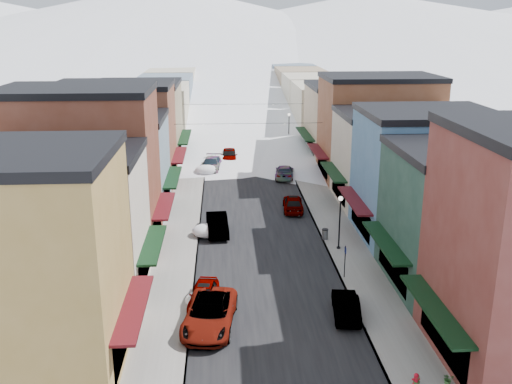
{
  "coord_description": "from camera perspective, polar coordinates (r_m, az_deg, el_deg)",
  "views": [
    {
      "loc": [
        -2.98,
        -22.25,
        17.19
      ],
      "look_at": [
        0.0,
        26.84,
        2.28
      ],
      "focal_mm": 40.0,
      "sensor_mm": 36.0,
      "label": 1
    }
  ],
  "objects": [
    {
      "name": "fire_hydrant",
      "position": [
        30.08,
        15.7,
        -17.64
      ],
      "size": [
        0.4,
        0.3,
        0.68
      ],
      "color": "#B9091B",
      "rests_on": "sidewalk_right"
    },
    {
      "name": "streetlamp_near",
      "position": [
        44.04,
        8.39,
        -2.37
      ],
      "size": [
        0.35,
        0.35,
        4.23
      ],
      "color": "black",
      "rests_on": "sidewalk_right"
    },
    {
      "name": "curb_right",
      "position": [
        84.4,
        2.07,
        5.16
      ],
      "size": [
        0.1,
        160.0,
        0.15
      ],
      "primitive_type": "cube",
      "color": "slate",
      "rests_on": "ground"
    },
    {
      "name": "bldg_r_green",
      "position": [
        39.86,
        20.68,
        -2.44
      ],
      "size": [
        11.3,
        9.2,
        9.5
      ],
      "color": "#1C3C30",
      "rests_on": "ground"
    },
    {
      "name": "bldg_l_brick_far",
      "position": [
        62.39,
        -13.83,
        5.58
      ],
      "size": [
        13.3,
        9.2,
        11.0
      ],
      "color": "brown",
      "rests_on": "ground"
    },
    {
      "name": "bldg_r_blue",
      "position": [
        47.69,
        16.48,
        1.67
      ],
      "size": [
        11.3,
        9.2,
        10.5
      ],
      "color": "teal",
      "rests_on": "ground"
    },
    {
      "name": "snow_pile_far",
      "position": [
        66.14,
        -4.97,
        2.22
      ],
      "size": [
        2.65,
        2.83,
        1.12
      ],
      "color": "white",
      "rests_on": "ground"
    },
    {
      "name": "car_silver_sedan",
      "position": [
        36.4,
        -5.26,
        -10.15
      ],
      "size": [
        2.18,
        4.28,
        1.4
      ],
      "primitive_type": "imported",
      "rotation": [
        0.0,
        0.0,
        -0.13
      ],
      "color": "#94979B",
      "rests_on": "ground"
    },
    {
      "name": "curb_left",
      "position": [
        84.04,
        -4.83,
        5.06
      ],
      "size": [
        0.1,
        160.0,
        0.15
      ],
      "primitive_type": "cube",
      "color": "slate",
      "rests_on": "ground"
    },
    {
      "name": "bldg_l_cream",
      "position": [
        38.3,
        -18.76,
        -3.01
      ],
      "size": [
        11.3,
        8.2,
        9.5
      ],
      "color": "beige",
      "rests_on": "ground"
    },
    {
      "name": "car_silver_wagon",
      "position": [
        67.69,
        -4.49,
        2.78
      ],
      "size": [
        2.81,
        5.61,
        1.57
      ],
      "primitive_type": "imported",
      "rotation": [
        0.0,
        0.0,
        -0.12
      ],
      "color": "#9B9DA3",
      "rests_on": "ground"
    },
    {
      "name": "planter_near",
      "position": [
        30.62,
        18.65,
        -17.32
      ],
      "size": [
        0.53,
        0.47,
        0.56
      ],
      "primitive_type": "imported",
      "rotation": [
        0.0,
        0.0,
        0.07
      ],
      "color": "#3B7233",
      "rests_on": "sidewalk_right"
    },
    {
      "name": "bldg_l_tan",
      "position": [
        72.03,
        -11.65,
        6.78
      ],
      "size": [
        11.3,
        11.2,
        10.0
      ],
      "color": "#8A7C5B",
      "rests_on": "ground"
    },
    {
      "name": "bldg_l_yellow",
      "position": [
        30.4,
        -22.97,
        -6.65
      ],
      "size": [
        11.3,
        8.7,
        11.5
      ],
      "color": "#A47F3C",
      "rests_on": "ground"
    },
    {
      "name": "bldg_l_grayblue",
      "position": [
        53.78,
        -14.33,
        2.69
      ],
      "size": [
        11.3,
        9.2,
        9.0
      ],
      "color": "gray",
      "rests_on": "ground"
    },
    {
      "name": "bldg_r_cream",
      "position": [
        56.29,
        13.87,
        3.35
      ],
      "size": [
        12.3,
        9.2,
        9.0
      ],
      "color": "#BEB098",
      "rests_on": "ground"
    },
    {
      "name": "distant_blocks",
      "position": [
        106.12,
        -1.86,
        9.72
      ],
      "size": [
        34.0,
        55.0,
        8.0
      ],
      "color": "gray",
      "rests_on": "ground"
    },
    {
      "name": "car_gray_suv",
      "position": [
        53.34,
        3.73,
        -1.09
      ],
      "size": [
        2.17,
        4.68,
        1.55
      ],
      "primitive_type": "imported",
      "rotation": [
        0.0,
        0.0,
        3.07
      ],
      "color": "gray",
      "rests_on": "ground"
    },
    {
      "name": "sidewalk_left",
      "position": [
        84.09,
        -5.89,
        5.03
      ],
      "size": [
        3.2,
        160.0,
        0.15
      ],
      "primitive_type": "cube",
      "color": "gray",
      "rests_on": "ground"
    },
    {
      "name": "car_dark_hatch",
      "position": [
        47.79,
        -3.89,
        -3.23
      ],
      "size": [
        2.02,
        4.96,
        1.6
      ],
      "primitive_type": "imported",
      "rotation": [
        0.0,
        0.0,
        0.07
      ],
      "color": "black",
      "rests_on": "ground"
    },
    {
      "name": "snow_pile_mid",
      "position": [
        47.27,
        -4.84,
        -3.85
      ],
      "size": [
        2.56,
        2.77,
        1.08
      ],
      "color": "white",
      "rests_on": "ground"
    },
    {
      "name": "car_black_sedan",
      "position": [
        64.43,
        2.86,
        2.04
      ],
      "size": [
        2.67,
        5.23,
        1.45
      ],
      "primitive_type": "imported",
      "rotation": [
        0.0,
        0.0,
        3.01
      ],
      "color": "black",
      "rests_on": "ground"
    },
    {
      "name": "bldg_l_brick_near",
      "position": [
        45.41,
        -17.02,
        2.18
      ],
      "size": [
        12.3,
        8.2,
        12.5
      ],
      "color": "brown",
      "rests_on": "ground"
    },
    {
      "name": "car_lane_silver",
      "position": [
        71.69,
        -2.69,
        3.68
      ],
      "size": [
        2.14,
        5.09,
        1.72
      ],
      "primitive_type": "imported",
      "rotation": [
        0.0,
        0.0,
        -0.02
      ],
      "color": "gray",
      "rests_on": "ground"
    },
    {
      "name": "car_white_suv",
      "position": [
        33.91,
        -4.65,
        -12.04
      ],
      "size": [
        3.52,
        6.3,
        1.67
      ],
      "primitive_type": "imported",
      "rotation": [
        0.0,
        0.0,
        -0.13
      ],
      "color": "silver",
      "rests_on": "ground"
    },
    {
      "name": "bldg_r_brick_far",
      "position": [
        64.63,
        12.07,
        6.31
      ],
      "size": [
        13.3,
        9.2,
        11.5
      ],
      "color": "brown",
      "rests_on": "ground"
    },
    {
      "name": "planter_far",
      "position": [
        30.1,
        15.77,
        -17.65
      ],
      "size": [
        0.45,
        0.45,
        0.61
      ],
      "primitive_type": "imported",
      "rotation": [
        0.0,
        0.0,
        0.46
      ],
      "color": "#305326",
      "rests_on": "sidewalk_right"
    },
    {
      "name": "car_green_sedan",
      "position": [
        35.4,
        8.98,
        -11.14
      ],
      "size": [
        1.94,
        4.34,
        1.38
      ],
      "primitive_type": "imported",
      "rotation": [
        0.0,
        0.0,
        3.03
      ],
      "color": "black",
      "rests_on": "ground"
    },
    {
      "name": "snow_pile_near",
      "position": [
        36.38,
        -5.3,
        -10.61
      ],
      "size": [
        2.22,
        2.56,
        0.94
      ],
      "color": "white",
      "rests_on": "ground"
    },
    {
      "name": "car_lane_white",
      "position": [
        89.91,
        -0.11,
        6.32
      ],
      "size": [
        2.48,
        5.28,
        1.46
      ],
      "primitive_type": "imported",
      "rotation": [
        0.0,
        0.0,
        3.15
      ],
      "color": "silver",
      "rests_on": "ground"
    },
    {
      "name": "sidewalk_right",
      "position": [
        84.56,
        3.12,
        5.16
      ],
      "size": [
        3.2,
        160.0,
        0.15
      ],
      "primitive_type": "cube",
      "color": "gray",
      "rests_on": "ground"
    },
    {
      "name": "bldg_r_tan",
      "position": [
        74.11,
        9.25,
        6.99
      ],
      "size": [
        11.3,
        11.2,
        9.5
      ],
      "color": "tan",
      "rests_on": "ground"
    },
    {
      "name": "mountain_ridge",
      "position": [
        299.9,
        -6.9,
        16.21
      ],
      "size": [
        670.0,
        340.0,
        34.0
      ],
      "color": "silver",
      "rests_on": "ground"
    },
    {
      "name": "road",
      "position": [
        84.08,
        -1.37,
        5.07
      ],
      "size": [
        10.0,
        160.0,
        0.01
      ],
      "primitive_type": "cube",
      "color": "black",
      "rests_on": "ground"
    },
    {
      "name": "parking_sign",
      "position": [
        39.68,
        8.89,
        -6.64
      ],
      "size": [
        0.06,
        0.32,
        2.32
      ],
      "color": "black",
      "rests_on": "sidewalk_right"
    },
    {
      "name": "streetlamp_far",
      "position": [
        79.06,
        3.31,
        6.62
      ],
      "size": [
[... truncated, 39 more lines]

